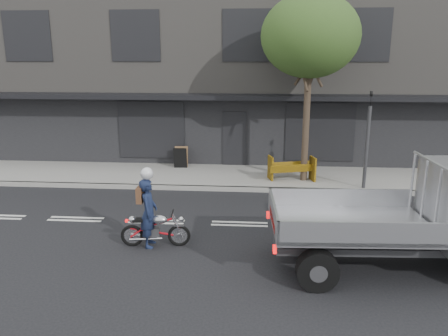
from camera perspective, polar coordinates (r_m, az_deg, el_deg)
ground at (r=12.52m, az=2.04°, el=-7.33°), size 80.00×80.00×0.00m
sidewalk at (r=16.95m, az=2.73°, el=-1.16°), size 32.00×3.20×0.15m
kerb at (r=15.42m, az=2.54°, el=-2.77°), size 32.00×0.20×0.15m
building_main at (r=22.92m, az=3.40°, el=12.89°), size 26.00×10.00×8.00m
street_tree at (r=15.91m, az=11.20°, el=16.51°), size 3.40×3.40×6.74m
traffic_light_pole at (r=15.71m, az=18.16°, el=2.78°), size 0.12×0.12×3.50m
motorcycle at (r=11.13m, az=-8.95°, el=-7.81°), size 1.75×0.51×0.90m
rider at (r=11.02m, az=-9.80°, el=-5.80°), size 0.47×0.67×1.75m
construction_barrier at (r=16.09m, az=8.87°, el=-0.19°), size 1.78×1.09×0.93m
sandwich_board at (r=17.91m, az=-5.74°, el=1.31°), size 0.55×0.38×0.86m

